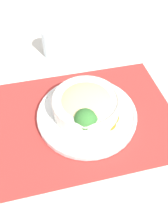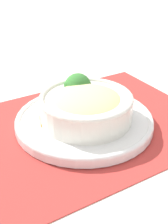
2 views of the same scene
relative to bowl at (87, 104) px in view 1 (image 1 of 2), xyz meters
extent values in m
plane|color=beige|center=(0.00, 0.01, -0.05)|extent=(4.00, 4.00, 0.00)
cube|color=#B2332D|center=(0.00, 0.01, -0.05)|extent=(0.56, 0.46, 0.00)
cylinder|color=white|center=(0.00, 0.01, -0.04)|extent=(0.29, 0.29, 0.02)
torus|color=white|center=(0.00, 0.01, -0.03)|extent=(0.29, 0.29, 0.01)
cylinder|color=silver|center=(0.00, 0.00, -0.01)|extent=(0.19, 0.19, 0.05)
torus|color=silver|center=(0.00, 0.00, 0.02)|extent=(0.19, 0.19, 0.01)
ellipsoid|color=beige|center=(0.00, 0.00, 0.00)|extent=(0.15, 0.15, 0.06)
cylinder|color=#759E51|center=(0.03, 0.06, -0.02)|extent=(0.03, 0.03, 0.02)
sphere|color=#387A33|center=(0.03, 0.06, 0.01)|extent=(0.06, 0.06, 0.06)
sphere|color=#387A33|center=(0.01, 0.07, 0.02)|extent=(0.03, 0.03, 0.03)
sphere|color=#387A33|center=(0.04, 0.05, 0.02)|extent=(0.02, 0.02, 0.02)
cylinder|color=orange|center=(-0.04, 0.06, -0.03)|extent=(0.05, 0.05, 0.01)
cylinder|color=orange|center=(-0.05, 0.05, -0.03)|extent=(0.05, 0.05, 0.01)
cylinder|color=orange|center=(-0.06, 0.03, -0.03)|extent=(0.05, 0.05, 0.01)
cylinder|color=silver|center=(0.01, -0.32, 0.00)|extent=(0.07, 0.07, 0.10)
cylinder|color=silver|center=(0.01, -0.32, -0.02)|extent=(0.06, 0.06, 0.06)
camera|label=1|loc=(0.15, 0.37, 0.46)|focal=35.00mm
camera|label=2|loc=(-0.35, -0.43, 0.30)|focal=50.00mm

